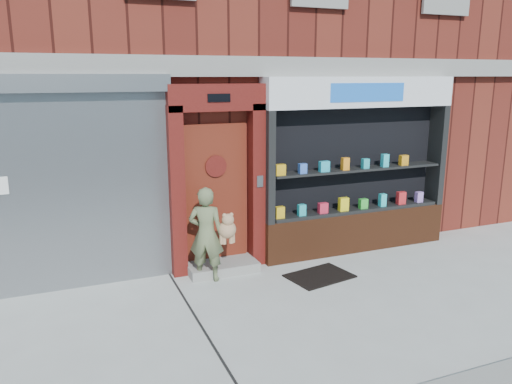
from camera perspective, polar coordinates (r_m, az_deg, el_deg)
ground at (r=6.85m, az=6.87°, el=-13.08°), size 80.00×80.00×0.00m
building at (r=11.78m, az=-7.47°, el=17.88°), size 12.00×8.16×8.00m
shutter_bay at (r=7.39m, az=-21.50°, el=2.12°), size 3.10×0.30×3.04m
red_door_bay at (r=7.72m, az=-4.43°, el=1.47°), size 1.52×0.58×2.90m
pharmacy_bay at (r=8.77m, az=11.42°, el=2.10°), size 3.50×0.41×3.00m
woman at (r=7.46m, az=-5.48°, el=-4.75°), size 0.75×0.55×1.44m
doormat at (r=7.83m, az=7.27°, el=-9.50°), size 1.06×0.83×0.02m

